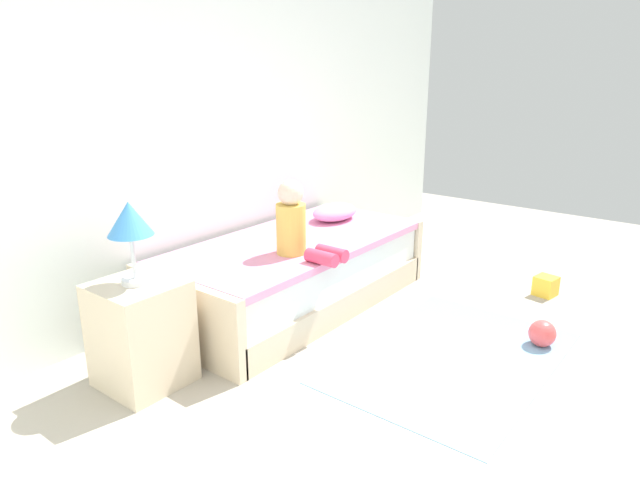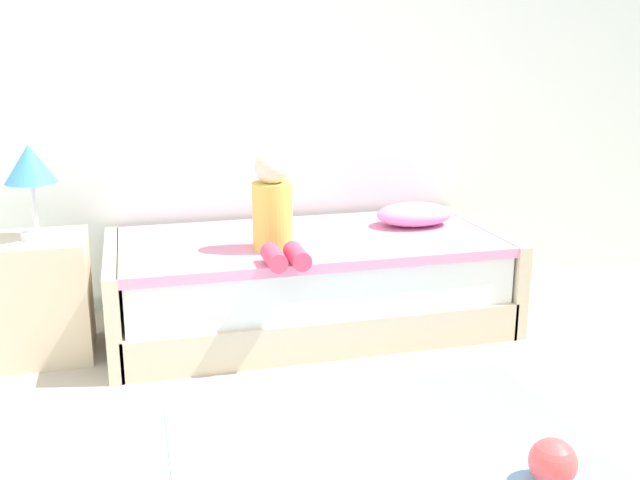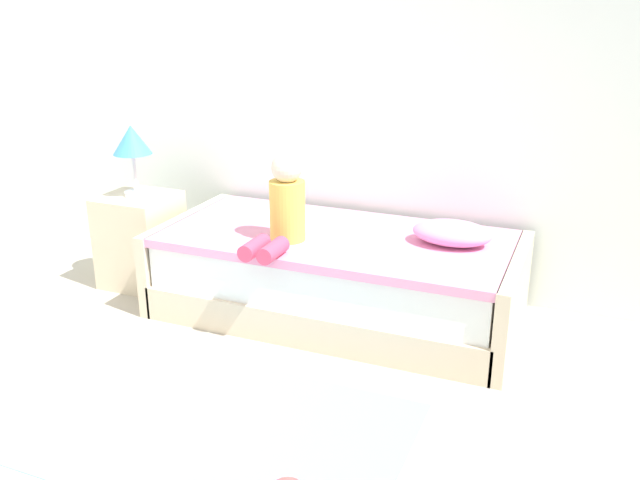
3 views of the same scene
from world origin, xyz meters
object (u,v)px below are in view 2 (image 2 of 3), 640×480
at_px(table_lamp, 30,169).
at_px(toy_ball, 553,462).
at_px(pillow, 414,214).
at_px(nightstand, 44,297).
at_px(bed, 308,282).
at_px(child_figure, 274,212).

relative_size(table_lamp, toy_ball, 2.62).
bearing_deg(toy_ball, table_lamp, 137.95).
height_order(table_lamp, pillow, table_lamp).
height_order(nightstand, toy_ball, nightstand).
relative_size(pillow, toy_ball, 2.56).
bearing_deg(table_lamp, nightstand, 63.43).
relative_size(bed, pillow, 4.80).
bearing_deg(child_figure, nightstand, 170.80).
xyz_separation_m(bed, nightstand, (-1.35, -0.05, 0.05)).
distance_m(bed, table_lamp, 1.52).
bearing_deg(bed, pillow, 8.78).
bearing_deg(toy_ball, nightstand, 137.95).
bearing_deg(pillow, bed, -171.22).
bearing_deg(nightstand, table_lamp, -116.57).
bearing_deg(pillow, table_lamp, -175.81).
bearing_deg(table_lamp, pillow, 4.19).
bearing_deg(child_figure, bed, 45.29).
height_order(bed, toy_ball, bed).
bearing_deg(bed, child_figure, -134.71).
relative_size(table_lamp, pillow, 1.02).
distance_m(nightstand, toy_ball, 2.45).
distance_m(bed, child_figure, 0.56).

